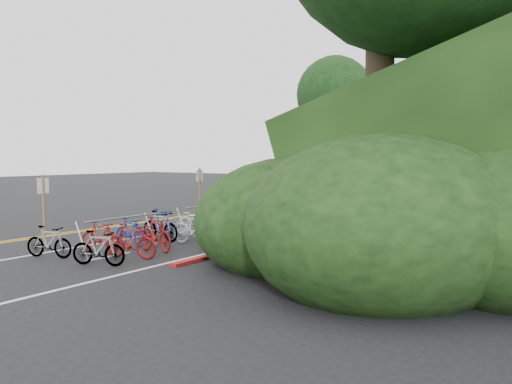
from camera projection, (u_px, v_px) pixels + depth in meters
ground at (98, 238)px, 18.25m from camera, size 120.00×120.00×0.00m
road_markings at (264, 213)px, 26.19m from camera, size 7.47×80.00×0.01m
red_curb at (370, 216)px, 24.88m from camera, size 0.25×28.00×0.10m
bike_rack_front at (124, 227)px, 15.30m from camera, size 1.12×2.88×1.13m
bike_racks_rest at (330, 196)px, 27.18m from camera, size 1.14×23.00×1.17m
signpost_near at (44, 207)px, 16.01m from camera, size 0.08×0.40×2.40m
signposts_rest at (301, 183)px, 29.32m from camera, size 0.08×18.40×2.50m
bike_front at (161, 223)px, 18.55m from camera, size 0.87×1.80×1.04m
bike_valet at (214, 222)px, 19.10m from camera, size 3.35×13.72×1.10m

